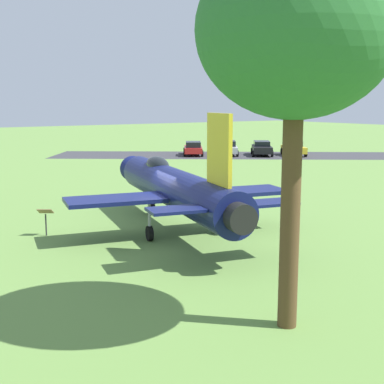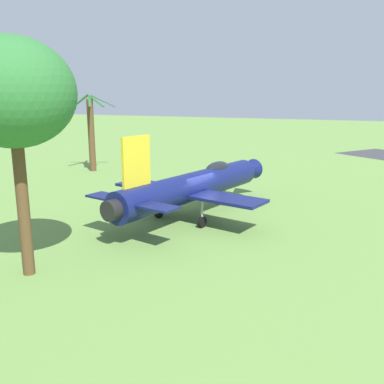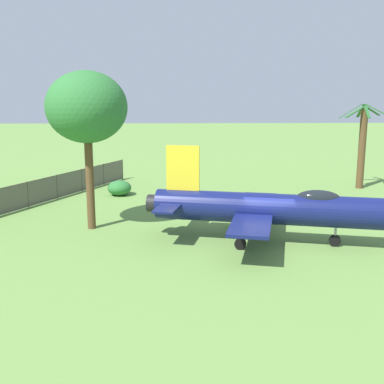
% 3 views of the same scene
% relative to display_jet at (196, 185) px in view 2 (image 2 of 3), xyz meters
% --- Properties ---
extents(ground_plane, '(200.00, 200.00, 0.00)m').
position_rel_display_jet_xyz_m(ground_plane, '(0.08, 0.36, -1.87)').
color(ground_plane, '#668E42').
extents(display_jet, '(9.49, 13.67, 5.05)m').
position_rel_display_jet_xyz_m(display_jet, '(0.00, 0.00, 0.00)').
color(display_jet, '#111951').
rests_on(display_jet, ground_plane).
extents(shade_tree, '(4.55, 4.53, 9.01)m').
position_rel_display_jet_xyz_m(shade_tree, '(3.03, 10.04, 5.07)').
color(shade_tree, brown).
rests_on(shade_tree, ground_plane).
extents(palm_tree, '(3.72, 3.89, 6.93)m').
position_rel_display_jet_xyz_m(palm_tree, '(14.47, -10.09, 1.62)').
color(palm_tree, brown).
rests_on(palm_tree, ground_plane).
extents(info_plaque, '(0.72, 0.67, 1.14)m').
position_rel_display_jet_xyz_m(info_plaque, '(4.93, -1.94, -1.01)').
color(info_plaque, '#333333').
rests_on(info_plaque, ground_plane).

